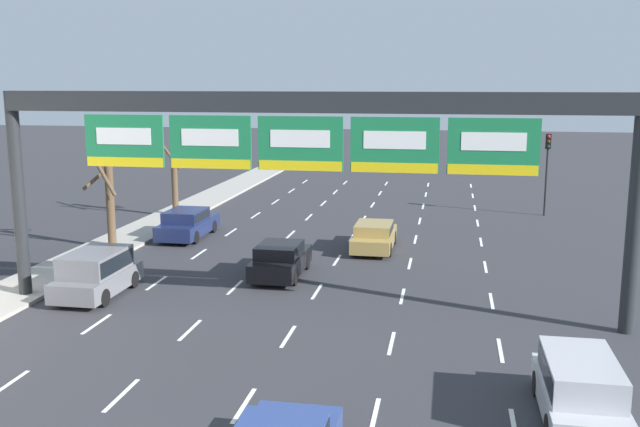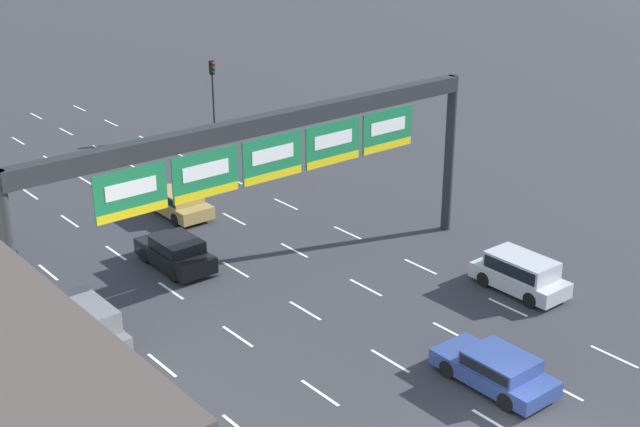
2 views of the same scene
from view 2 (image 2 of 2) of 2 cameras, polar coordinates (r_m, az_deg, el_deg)
The scene contains 8 objects.
lane_dashes at distance 38.04m, azimuth -3.31°, elevation -4.85°, with size 13.32×67.00×0.01m.
sign_gantry at distance 35.51m, azimuth -3.35°, elevation 4.17°, with size 21.87×0.70×7.69m.
car_black at distance 40.14m, azimuth -9.22°, elevation -2.42°, with size 1.86×4.25×1.44m.
car_blue at distance 31.74m, azimuth 11.23°, elevation -9.69°, with size 1.98×4.39×1.27m.
car_gold at distance 46.09m, azimuth -9.12°, elevation 0.78°, with size 1.88×4.46×1.35m.
suv_silver at distance 38.37m, azimuth 12.72°, elevation -3.68°, with size 1.80×4.12×1.59m.
suv_grey at distance 34.49m, azimuth -14.90°, elevation -6.81°, with size 1.95×4.12×1.73m.
traffic_light_near_gantry at distance 58.65m, azimuth -6.88°, elevation 8.32°, with size 0.30×0.35×4.94m.
Camera 2 is at (-19.74, -14.18, 17.06)m, focal length 50.00 mm.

